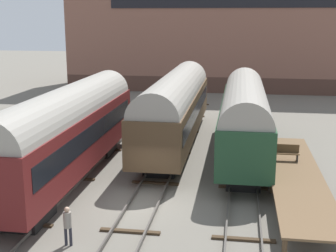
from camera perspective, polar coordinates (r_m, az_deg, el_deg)
ground_plane at (r=23.03m, az=-2.91°, el=-9.60°), size 200.00×200.00×0.00m
track_left at (r=24.33m, az=-14.06°, el=-8.36°), size 2.60×60.00×0.26m
track_middle at (r=22.98m, az=-2.91°, el=-9.27°), size 2.60×60.00×0.26m
track_right at (r=22.56m, az=9.17°, el=-9.87°), size 2.60×60.00×0.26m
train_car_green at (r=30.25m, az=9.31°, el=1.43°), size 2.96×16.15×5.01m
train_car_maroon at (r=25.96m, az=-12.05°, el=-0.26°), size 2.93×16.87×5.27m
train_car_brown at (r=32.68m, az=0.93°, el=2.60°), size 3.11×18.36×5.16m
station_platform at (r=24.85m, az=15.32°, el=-5.84°), size 2.62×14.72×1.09m
bench at (r=26.82m, az=14.22°, el=-3.10°), size 1.40×0.40×0.91m
person_worker at (r=19.26m, az=-12.15°, el=-11.43°), size 0.32×0.32×1.64m
warehouse_building at (r=61.31m, az=7.49°, el=13.66°), size 39.49×11.35×19.13m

